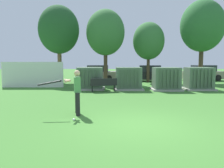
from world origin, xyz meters
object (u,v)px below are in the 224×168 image
object	(u,v)px
transformer_east	(199,79)
park_bench	(104,84)
transformer_mid_east	(166,79)
transformer_west	(90,79)
parked_car_leftmost	(40,74)
parked_car_rightmost	(202,73)
batter	(76,90)
sports_ball	(74,120)
parked_car_left_of_center	(97,74)
transformer_mid_west	(128,79)
parked_car_right_of_center	(148,74)

from	to	relation	value
transformer_east	park_bench	world-z (taller)	transformer_east
transformer_mid_east	transformer_east	bearing A→B (deg)	4.38
transformer_west	park_bench	xyz separation A→B (m)	(1.02, -1.23, -0.25)
parked_car_leftmost	parked_car_rightmost	distance (m)	17.02
transformer_mid_east	batter	xyz separation A→B (m)	(-5.36, -7.17, 0.19)
transformer_west	sports_ball	bearing A→B (deg)	-88.90
transformer_west	parked_car_left_of_center	xyz separation A→B (m)	(0.10, 6.96, -0.04)
transformer_west	parked_car_rightmost	distance (m)	13.37
park_bench	parked_car_rightmost	distance (m)	13.28
parked_car_left_of_center	park_bench	bearing A→B (deg)	-83.62
transformer_west	parked_car_leftmost	world-z (taller)	same
transformer_mid_west	sports_ball	xyz separation A→B (m)	(-2.63, -8.41, -0.74)
transformer_mid_west	transformer_east	bearing A→B (deg)	-1.16
sports_ball	parked_car_rightmost	xyz separation A→B (m)	(11.07, 15.78, 0.71)
transformer_mid_west	transformer_mid_east	xyz separation A→B (m)	(2.67, -0.29, 0.00)
transformer_mid_east	transformer_east	distance (m)	2.40
transformer_mid_west	batter	distance (m)	7.93
transformer_west	transformer_east	distance (m)	7.86
parked_car_leftmost	parked_car_left_of_center	xyz separation A→B (m)	(5.88, 0.16, 0.00)
transformer_west	transformer_east	world-z (taller)	same
transformer_east	park_bench	distance (m)	6.91
transformer_west	transformer_mid_west	xyz separation A→B (m)	(2.79, -0.12, 0.00)
sports_ball	parked_car_left_of_center	bearing A→B (deg)	90.22
transformer_east	parked_car_rightmost	distance (m)	8.20
park_bench	transformer_mid_west	bearing A→B (deg)	32.06
park_bench	sports_ball	world-z (taller)	park_bench
transformer_west	park_bench	bearing A→B (deg)	-50.29
transformer_west	parked_car_left_of_center	size ratio (longest dim) A/B	0.50
park_bench	parked_car_left_of_center	distance (m)	8.24
parked_car_leftmost	batter	bearing A→B (deg)	-67.74
transformer_mid_east	parked_car_left_of_center	xyz separation A→B (m)	(-5.36, 7.36, -0.04)
transformer_east	parked_car_right_of_center	distance (m)	7.33
transformer_mid_west	parked_car_right_of_center	bearing A→B (deg)	68.85
transformer_east	parked_car_leftmost	xyz separation A→B (m)	(-13.64, 7.02, -0.04)
park_bench	sports_ball	xyz separation A→B (m)	(-0.86, -7.30, -0.49)
transformer_mid_west	batter	bearing A→B (deg)	-109.82
transformer_east	sports_ball	world-z (taller)	transformer_east
batter	parked_car_right_of_center	xyz separation A→B (m)	(5.32, 14.27, -0.22)
transformer_mid_west	parked_car_right_of_center	xyz separation A→B (m)	(2.64, 6.82, -0.04)
transformer_mid_east	transformer_east	world-z (taller)	same
transformer_mid_east	sports_ball	xyz separation A→B (m)	(-5.30, -8.12, -0.74)
transformer_mid_west	parked_car_left_of_center	xyz separation A→B (m)	(-2.69, 7.08, -0.04)
batter	parked_car_leftmost	distance (m)	15.53
park_bench	parked_car_right_of_center	bearing A→B (deg)	60.93
transformer_mid_east	batter	size ratio (longest dim) A/B	1.21
transformer_west	transformer_mid_west	bearing A→B (deg)	-2.46
transformer_east	parked_car_right_of_center	bearing A→B (deg)	109.34
transformer_west	transformer_mid_east	bearing A→B (deg)	-4.24
parked_car_left_of_center	parked_car_rightmost	world-z (taller)	same
park_bench	batter	bearing A→B (deg)	-98.22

